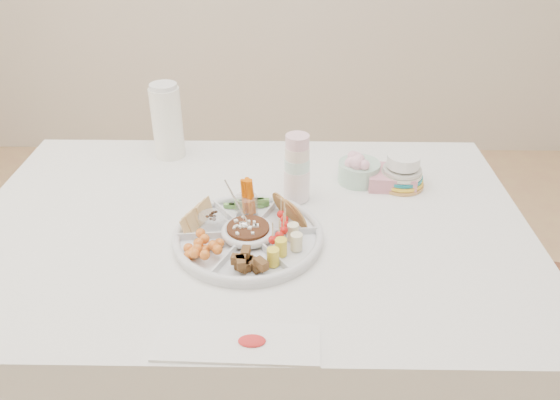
{
  "coord_description": "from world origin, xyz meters",
  "views": [
    {
      "loc": [
        0.11,
        -1.24,
        1.58
      ],
      "look_at": [
        0.09,
        0.01,
        0.82
      ],
      "focal_mm": 35.0,
      "sensor_mm": 36.0,
      "label": 1
    }
  ],
  "objects_px": {
    "thermos": "(167,120)",
    "dining_table": "(252,323)",
    "plate_stack": "(402,172)",
    "party_tray": "(248,234)"
  },
  "relations": [
    {
      "from": "party_tray",
      "to": "thermos",
      "type": "relative_size",
      "value": 1.5
    },
    {
      "from": "plate_stack",
      "to": "party_tray",
      "type": "bearing_deg",
      "value": -146.18
    },
    {
      "from": "party_tray",
      "to": "thermos",
      "type": "xyz_separation_m",
      "value": [
        -0.29,
        0.49,
        0.1
      ]
    },
    {
      "from": "plate_stack",
      "to": "thermos",
      "type": "bearing_deg",
      "value": 165.41
    },
    {
      "from": "thermos",
      "to": "plate_stack",
      "type": "height_order",
      "value": "thermos"
    },
    {
      "from": "dining_table",
      "to": "party_tray",
      "type": "xyz_separation_m",
      "value": [
        0.01,
        -0.09,
        0.4
      ]
    },
    {
      "from": "thermos",
      "to": "dining_table",
      "type": "bearing_deg",
      "value": -54.0
    },
    {
      "from": "party_tray",
      "to": "thermos",
      "type": "height_order",
      "value": "thermos"
    },
    {
      "from": "dining_table",
      "to": "plate_stack",
      "type": "height_order",
      "value": "plate_stack"
    },
    {
      "from": "dining_table",
      "to": "plate_stack",
      "type": "xyz_separation_m",
      "value": [
        0.45,
        0.2,
        0.42
      ]
    }
  ]
}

